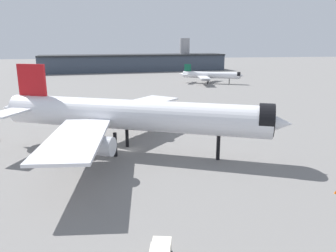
# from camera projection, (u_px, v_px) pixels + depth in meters

# --- Properties ---
(ground) EXTENTS (900.00, 900.00, 0.00)m
(ground) POSITION_uv_depth(u_px,v_px,m) (131.00, 150.00, 79.54)
(ground) COLOR slate
(airliner_near_gate) EXTENTS (67.36, 60.18, 20.28)m
(airliner_near_gate) POSITION_uv_depth(u_px,v_px,m) (131.00, 116.00, 75.56)
(airliner_near_gate) COLOR white
(airliner_near_gate) RESTS_ON ground
(airliner_far_taxiway) EXTENTS (38.46, 34.40, 11.70)m
(airliner_far_taxiway) POSITION_uv_depth(u_px,v_px,m) (211.00, 75.00, 204.19)
(airliner_far_taxiway) COLOR white
(airliner_far_taxiway) RESTS_ON ground
(terminal_building) EXTENTS (162.85, 45.99, 28.49)m
(terminal_building) POSITION_uv_depth(u_px,v_px,m) (137.00, 62.00, 288.97)
(terminal_building) COLOR #3D4756
(terminal_building) RESTS_ON ground
(baggage_cart_trailing) EXTENTS (2.73, 2.42, 1.82)m
(baggage_cart_trailing) POSITION_uv_depth(u_px,v_px,m) (55.00, 120.00, 105.43)
(baggage_cart_trailing) COLOR black
(baggage_cart_trailing) RESTS_ON ground
(traffic_cone_near_nose) EXTENTS (0.50, 0.50, 0.62)m
(traffic_cone_near_nose) POSITION_uv_depth(u_px,v_px,m) (118.00, 116.00, 114.05)
(traffic_cone_near_nose) COLOR #F2600C
(traffic_cone_near_nose) RESTS_ON ground
(traffic_cone_wingtip) EXTENTS (0.45, 0.45, 0.56)m
(traffic_cone_wingtip) POSITION_uv_depth(u_px,v_px,m) (336.00, 192.00, 56.56)
(traffic_cone_wingtip) COLOR #F2600C
(traffic_cone_wingtip) RESTS_ON ground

